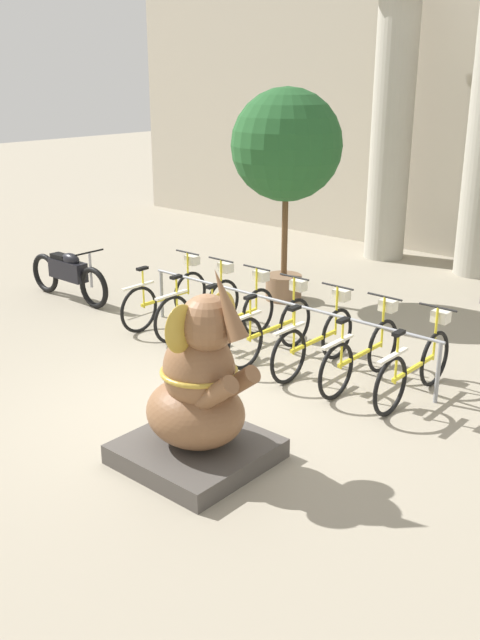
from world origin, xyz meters
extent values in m
plane|color=#9E937F|center=(0.00, 0.00, 0.00)|extent=(60.00, 60.00, 0.00)
cylinder|color=#ADA899|center=(-1.98, 7.60, 2.50)|extent=(0.81, 0.81, 5.00)
cylinder|color=gray|center=(-2.63, 1.95, 0.38)|extent=(0.05, 0.05, 0.75)
cylinder|color=gray|center=(2.01, 1.95, 0.38)|extent=(0.05, 0.05, 0.75)
cylinder|color=gray|center=(-0.31, 1.95, 0.75)|extent=(4.74, 0.04, 0.04)
torus|color=black|center=(-2.38, 2.33, 0.35)|extent=(0.05, 0.70, 0.70)
torus|color=black|center=(-2.38, 1.26, 0.35)|extent=(0.05, 0.70, 0.70)
cube|color=yellow|center=(-2.38, 1.79, 0.40)|extent=(0.04, 0.96, 0.04)
cube|color=silver|center=(-2.38, 1.26, 0.71)|extent=(0.06, 0.58, 0.03)
cylinder|color=yellow|center=(-2.38, 1.36, 0.64)|extent=(0.03, 0.03, 0.58)
cube|color=black|center=(-2.38, 1.36, 0.95)|extent=(0.08, 0.18, 0.04)
cylinder|color=yellow|center=(-2.38, 2.29, 0.68)|extent=(0.03, 0.03, 0.67)
cylinder|color=black|center=(-2.38, 2.29, 1.02)|extent=(0.48, 0.03, 0.03)
cube|color=silver|center=(-2.38, 2.39, 0.88)|extent=(0.20, 0.16, 0.14)
torus|color=black|center=(-1.69, 2.34, 0.35)|extent=(0.05, 0.70, 0.70)
torus|color=black|center=(-1.69, 1.27, 0.35)|extent=(0.05, 0.70, 0.70)
cube|color=yellow|center=(-1.69, 1.80, 0.40)|extent=(0.04, 0.96, 0.04)
cube|color=silver|center=(-1.69, 1.27, 0.71)|extent=(0.06, 0.58, 0.03)
cylinder|color=yellow|center=(-1.69, 1.37, 0.64)|extent=(0.03, 0.03, 0.58)
cube|color=black|center=(-1.69, 1.37, 0.95)|extent=(0.08, 0.18, 0.04)
cylinder|color=yellow|center=(-1.69, 2.30, 0.68)|extent=(0.03, 0.03, 0.67)
cylinder|color=black|center=(-1.69, 2.30, 1.02)|extent=(0.48, 0.03, 0.03)
cube|color=silver|center=(-1.69, 2.40, 0.88)|extent=(0.20, 0.16, 0.14)
torus|color=black|center=(-1.00, 2.33, 0.35)|extent=(0.05, 0.70, 0.70)
torus|color=black|center=(-1.00, 1.27, 0.35)|extent=(0.05, 0.70, 0.70)
cube|color=yellow|center=(-1.00, 1.80, 0.40)|extent=(0.04, 0.96, 0.04)
cube|color=silver|center=(-1.00, 1.27, 0.71)|extent=(0.06, 0.58, 0.03)
cylinder|color=yellow|center=(-1.00, 1.37, 0.64)|extent=(0.03, 0.03, 0.58)
cube|color=black|center=(-1.00, 1.37, 0.95)|extent=(0.08, 0.18, 0.04)
cylinder|color=yellow|center=(-1.00, 2.29, 0.68)|extent=(0.03, 0.03, 0.67)
cylinder|color=black|center=(-1.00, 2.29, 1.02)|extent=(0.48, 0.03, 0.03)
cube|color=silver|center=(-1.00, 2.39, 0.88)|extent=(0.20, 0.16, 0.14)
torus|color=black|center=(-0.31, 2.30, 0.35)|extent=(0.05, 0.70, 0.70)
torus|color=black|center=(-0.31, 1.24, 0.35)|extent=(0.05, 0.70, 0.70)
cube|color=yellow|center=(-0.31, 1.77, 0.40)|extent=(0.04, 0.96, 0.04)
cube|color=silver|center=(-0.31, 1.24, 0.71)|extent=(0.06, 0.58, 0.03)
cylinder|color=yellow|center=(-0.31, 1.34, 0.64)|extent=(0.03, 0.03, 0.58)
cube|color=black|center=(-0.31, 1.34, 0.95)|extent=(0.08, 0.18, 0.04)
cylinder|color=yellow|center=(-0.31, 2.26, 0.68)|extent=(0.03, 0.03, 0.67)
cylinder|color=black|center=(-0.31, 2.26, 1.02)|extent=(0.48, 0.03, 0.03)
cube|color=silver|center=(-0.31, 2.36, 0.88)|extent=(0.20, 0.16, 0.14)
torus|color=black|center=(0.38, 2.32, 0.35)|extent=(0.05, 0.70, 0.70)
torus|color=black|center=(0.38, 1.25, 0.35)|extent=(0.05, 0.70, 0.70)
cube|color=yellow|center=(0.38, 1.78, 0.40)|extent=(0.04, 0.96, 0.04)
cube|color=silver|center=(0.38, 1.25, 0.71)|extent=(0.06, 0.58, 0.03)
cylinder|color=yellow|center=(0.38, 1.35, 0.64)|extent=(0.03, 0.03, 0.58)
cube|color=black|center=(0.38, 1.35, 0.95)|extent=(0.08, 0.18, 0.04)
cylinder|color=yellow|center=(0.38, 2.28, 0.68)|extent=(0.03, 0.03, 0.67)
cylinder|color=black|center=(0.38, 2.28, 1.02)|extent=(0.48, 0.03, 0.03)
cube|color=silver|center=(0.38, 2.38, 0.88)|extent=(0.20, 0.16, 0.14)
torus|color=black|center=(1.07, 2.32, 0.35)|extent=(0.05, 0.70, 0.70)
torus|color=black|center=(1.07, 1.26, 0.35)|extent=(0.05, 0.70, 0.70)
cube|color=yellow|center=(1.07, 1.79, 0.40)|extent=(0.04, 0.96, 0.04)
cube|color=silver|center=(1.07, 1.26, 0.71)|extent=(0.06, 0.58, 0.03)
cylinder|color=yellow|center=(1.07, 1.36, 0.64)|extent=(0.03, 0.03, 0.58)
cube|color=black|center=(1.07, 1.36, 0.95)|extent=(0.08, 0.18, 0.04)
cylinder|color=yellow|center=(1.07, 2.28, 0.68)|extent=(0.03, 0.03, 0.67)
cylinder|color=black|center=(1.07, 2.28, 1.02)|extent=(0.48, 0.03, 0.03)
cube|color=silver|center=(1.07, 2.38, 0.88)|extent=(0.20, 0.16, 0.14)
torus|color=black|center=(1.76, 2.37, 0.35)|extent=(0.05, 0.70, 0.70)
torus|color=black|center=(1.76, 1.30, 0.35)|extent=(0.05, 0.70, 0.70)
cube|color=yellow|center=(1.76, 1.84, 0.40)|extent=(0.04, 0.96, 0.04)
cube|color=silver|center=(1.76, 1.30, 0.71)|extent=(0.06, 0.58, 0.03)
cylinder|color=yellow|center=(1.76, 1.40, 0.64)|extent=(0.03, 0.03, 0.58)
cube|color=black|center=(1.76, 1.40, 0.95)|extent=(0.08, 0.18, 0.04)
cylinder|color=yellow|center=(1.76, 2.33, 0.68)|extent=(0.03, 0.03, 0.67)
cylinder|color=black|center=(1.76, 2.33, 1.02)|extent=(0.48, 0.03, 0.03)
cube|color=silver|center=(1.76, 2.43, 0.88)|extent=(0.20, 0.16, 0.14)
cube|color=#4C4742|center=(0.83, -0.82, 0.10)|extent=(1.32, 1.32, 0.20)
ellipsoid|color=brown|center=(0.83, -0.82, 0.53)|extent=(1.02, 0.90, 0.66)
ellipsoid|color=brown|center=(0.89, -0.82, 0.98)|extent=(0.72, 0.66, 0.84)
sphere|color=brown|center=(1.01, -0.82, 1.49)|extent=(0.54, 0.54, 0.54)
ellipsoid|color=#B79333|center=(0.93, -0.55, 1.49)|extent=(0.08, 0.38, 0.46)
ellipsoid|color=#B79333|center=(0.93, -1.09, 1.49)|extent=(0.08, 0.38, 0.46)
cone|color=brown|center=(1.25, -0.82, 1.72)|extent=(0.46, 0.19, 0.68)
cylinder|color=brown|center=(1.22, -0.67, 0.89)|extent=(0.53, 0.18, 0.48)
cylinder|color=brown|center=(1.22, -0.97, 0.89)|extent=(0.53, 0.18, 0.48)
torus|color=#B79333|center=(0.89, -0.82, 0.98)|extent=(0.75, 0.75, 0.05)
torus|color=black|center=(-3.79, 1.53, 0.34)|extent=(0.69, 0.09, 0.69)
torus|color=black|center=(-5.13, 1.53, 0.34)|extent=(0.69, 0.09, 0.69)
cube|color=black|center=(-4.46, 1.53, 0.52)|extent=(0.80, 0.22, 0.32)
ellipsoid|color=black|center=(-4.36, 1.53, 0.72)|extent=(0.40, 0.20, 0.20)
cube|color=black|center=(-4.64, 1.53, 0.72)|extent=(0.36, 0.18, 0.08)
cylinder|color=#99999E|center=(-3.84, 1.53, 0.62)|extent=(0.04, 0.04, 0.56)
cylinder|color=black|center=(-3.84, 1.53, 0.92)|extent=(0.03, 0.55, 0.03)
cylinder|color=brown|center=(-1.77, 3.94, 0.21)|extent=(0.61, 0.61, 0.42)
cylinder|color=brown|center=(-1.77, 3.94, 1.13)|extent=(0.10, 0.10, 1.42)
sphere|color=#235628|center=(-1.77, 3.94, 2.55)|extent=(1.77, 1.77, 1.77)
camera|label=1|loc=(5.24, -5.23, 3.66)|focal=40.00mm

